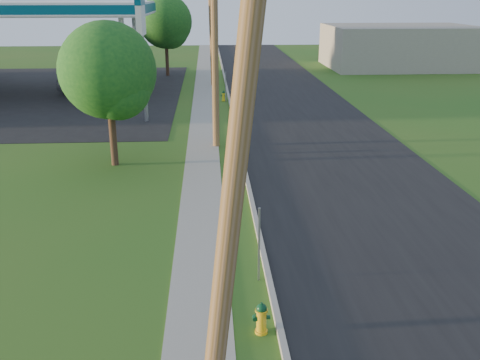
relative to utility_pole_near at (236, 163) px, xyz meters
name	(u,v)px	position (x,y,z in m)	size (l,w,h in m)	color
road	(360,195)	(5.10, 11.00, -4.79)	(8.00, 120.00, 0.02)	black
curb	(251,196)	(1.10, 11.00, -4.73)	(0.15, 120.00, 0.15)	gray
sidewalk	(202,199)	(-0.65, 11.00, -4.79)	(1.50, 120.00, 0.03)	gray
forecourt	(2,94)	(-15.40, 33.00, -4.79)	(26.00, 28.00, 0.02)	black
utility_pole_near	(236,163)	(0.00, 0.00, 0.00)	(1.40, 0.32, 9.48)	brown
utility_pole_mid	(215,40)	(0.00, 18.00, 0.15)	(1.40, 0.32, 9.80)	brown
utility_pole_far	(211,23)	(0.00, 36.00, 0.00)	(1.40, 0.32, 9.50)	brown
sign_post_near	(259,245)	(0.85, 5.20, -3.80)	(0.05, 0.04, 2.00)	gray
sign_post_mid	(235,131)	(0.85, 17.00, -3.80)	(0.05, 0.04, 2.00)	gray
sign_post_far	(226,87)	(0.85, 29.20, -3.80)	(0.05, 0.04, 2.00)	gray
gas_canopy	(19,9)	(-13.40, 33.00, 1.09)	(18.18, 9.18, 6.40)	silver
fuel_pump_ne	(85,88)	(-8.90, 31.00, -4.08)	(1.20, 3.20, 1.90)	gray
fuel_pump_se	(96,79)	(-8.90, 35.00, -4.08)	(1.20, 3.20, 1.90)	gray
price_pylon	(141,23)	(-3.90, 23.50, 0.63)	(0.34, 2.04, 6.85)	gray
distant_building	(400,47)	(18.60, 46.00, -2.80)	(14.00, 10.00, 4.00)	gray
tree_verge	(110,75)	(-4.29, 15.24, -0.95)	(3.95, 3.95, 5.98)	#342417
tree_lot	(167,24)	(-3.80, 41.37, -0.33)	(4.58, 4.58, 6.94)	#342417
hydrant_near	(261,318)	(0.70, 2.95, -4.44)	(0.38, 0.34, 0.74)	gold
hydrant_mid	(234,148)	(0.80, 16.49, -4.46)	(0.36, 0.32, 0.69)	yellow
hydrant_far	(224,96)	(0.70, 29.39, -4.46)	(0.36, 0.33, 0.71)	yellow
car_silver	(87,84)	(-9.08, 32.60, -4.04)	(1.79, 4.46, 1.52)	#A2A4A8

